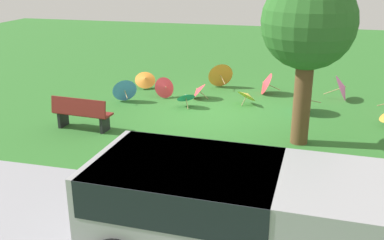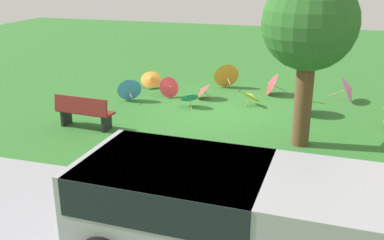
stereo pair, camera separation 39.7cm
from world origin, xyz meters
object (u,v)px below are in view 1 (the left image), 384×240
parasol_red_1 (165,87)px  parasol_yellow_1 (247,95)px  parasol_pink_0 (343,87)px  parasol_blue_0 (300,98)px  parasol_teal_1 (186,96)px  van_dark (238,209)px  parasol_orange_2 (220,74)px  parasol_red_2 (265,83)px  park_bench (81,113)px  shade_tree (309,25)px  parasol_orange_5 (145,79)px  parasol_red_0 (198,90)px  parasol_blue_1 (124,89)px

parasol_red_1 → parasol_yellow_1: (-2.74, 0.14, -0.02)m
parasol_pink_0 → parasol_blue_0: (1.31, 1.70, 0.02)m
parasol_red_1 → parasol_teal_1: (-0.94, 0.84, -0.00)m
parasol_blue_0 → parasol_teal_1: 3.41m
parasol_teal_1 → van_dark: bearing=111.0°
parasol_orange_2 → parasol_red_2: (-1.66, 0.57, -0.07)m
parasol_orange_2 → parasol_yellow_1: size_ratio=1.19×
park_bench → parasol_red_2: 6.41m
shade_tree → parasol_orange_5: 7.13m
parasol_blue_0 → parasol_red_1: bearing=-6.9°
parasol_red_0 → parasol_blue_1: size_ratio=0.76×
parasol_blue_1 → parasol_red_1: bearing=-147.8°
parasol_red_2 → parasol_red_0: bearing=28.7°
shade_tree → parasol_red_0: 5.22m
van_dark → parasol_teal_1: size_ratio=6.23×
van_dark → parasol_red_2: van_dark is taller
parasol_blue_0 → parasol_orange_2: parasol_orange_2 is taller
parasol_red_1 → shade_tree: bearing=146.5°
parasol_red_0 → parasol_red_1: bearing=6.8°
parasol_blue_0 → parasol_orange_2: bearing=-39.4°
parasol_orange_2 → parasol_blue_1: size_ratio=1.12×
parasol_orange_2 → parasol_red_1: bearing=50.9°
van_dark → shade_tree: size_ratio=1.15×
parasol_orange_2 → park_bench: bearing=63.2°
parasol_red_1 → parasol_orange_5: (1.02, -0.89, -0.00)m
van_dark → parasol_red_1: van_dark is taller
parasol_red_1 → parasol_red_2: bearing=-158.3°
parasol_yellow_1 → van_dark: bearing=97.0°
van_dark → parasol_red_0: (2.62, -8.15, -0.62)m
parasol_red_1 → parasol_blue_1: bearing=32.2°
parasol_red_1 → parasol_teal_1: size_ratio=1.02×
parasol_pink_0 → parasol_orange_2: (4.17, -0.65, 0.03)m
parasol_pink_0 → parasol_blue_0: size_ratio=0.98×
parasol_red_0 → parasol_orange_5: parasol_orange_5 is taller
parasol_yellow_1 → parasol_red_1: bearing=-2.9°
parasol_orange_2 → shade_tree: bearing=121.8°
van_dark → parasol_yellow_1: van_dark is taller
parasol_red_0 → parasol_red_2: size_ratio=0.78×
parasol_orange_2 → parasol_blue_0: bearing=140.6°
van_dark → parasol_orange_5: bearing=-62.1°
parasol_red_0 → parasol_blue_1: bearing=20.9°
parasol_pink_0 → park_bench: bearing=34.2°
van_dark → shade_tree: (-0.73, -5.08, 1.97)m
van_dark → parasol_yellow_1: (0.96, -7.88, -0.59)m
park_bench → parasol_orange_5: 4.37m
shade_tree → parasol_orange_2: size_ratio=4.09×
parasol_red_1 → parasol_yellow_1: bearing=177.1°
parasol_blue_1 → parasol_orange_5: (-0.12, -1.61, -0.05)m
van_dark → parasol_orange_2: 10.10m
parasol_blue_0 → parasol_blue_1: parasol_blue_0 is taller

